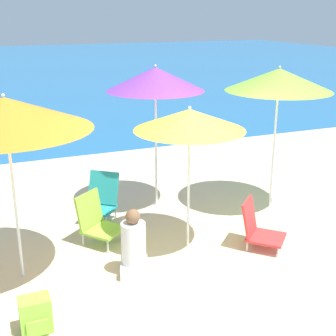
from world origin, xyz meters
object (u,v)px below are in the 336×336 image
Objects in this scene: beach_umbrella_orange at (5,114)px; beach_umbrella_yellow at (190,120)px; beach_umbrella_purple at (155,79)px; beach_chair_lime at (97,220)px; beach_chair_teal at (101,198)px; beach_chair_red at (258,227)px; person_seated_near at (134,248)px; beach_umbrella_lime at (279,80)px; backpack_lime at (36,315)px.

beach_umbrella_orange reaches higher than beach_umbrella_yellow.
beach_umbrella_purple is 3.17× the size of beach_chair_lime.
beach_umbrella_orange is at bearing -147.51° from beach_umbrella_purple.
beach_chair_lime is at bearing 27.40° from beach_umbrella_orange.
beach_chair_teal is 1.02× the size of beach_chair_red.
beach_umbrella_yellow is 2.69× the size of beach_chair_teal.
person_seated_near is (-0.05, -1.81, 0.01)m from beach_chair_teal.
beach_umbrella_lime is at bearing 4.60° from beach_chair_red.
beach_chair_teal is at bearing 107.34° from person_seated_near.
beach_chair_lime is at bearing 57.82° from backpack_lime.
beach_chair_teal is 0.81m from beach_chair_lime.
beach_umbrella_purple reaches higher than beach_chair_lime.
beach_umbrella_yellow is 2.08m from beach_umbrella_lime.
person_seated_near is (-0.96, -0.44, -1.48)m from beach_umbrella_yellow.
beach_umbrella_purple reaches higher than beach_chair_teal.
beach_chair_lime is 0.85× the size of person_seated_near.
beach_umbrella_purple is 2.44m from beach_chair_lime.
beach_umbrella_purple is 6.24× the size of backpack_lime.
beach_umbrella_lime is 3.16× the size of beach_chair_lime.
beach_umbrella_orange is at bearing 179.23° from beach_umbrella_yellow.
person_seated_near is (-1.86, -0.03, 0.07)m from beach_chair_red.
beach_chair_red is at bearing -24.60° from beach_umbrella_yellow.
beach_chair_lime is (1.12, 0.58, -1.76)m from beach_umbrella_orange.
beach_chair_red reaches higher than backpack_lime.
beach_umbrella_orange is 2.24m from person_seated_near.
beach_chair_red is 1.86m from person_seated_near.
beach_umbrella_purple is 1.19× the size of beach_umbrella_yellow.
beach_umbrella_orange is 0.97× the size of beach_umbrella_purple.
beach_chair_lime is at bearing -70.87° from beach_chair_teal.
beach_umbrella_orange is 1.15× the size of beach_umbrella_yellow.
beach_chair_red is at bearing 12.81° from backpack_lime.
beach_chair_teal is 0.85× the size of person_seated_near.
beach_chair_teal is (-2.82, 0.62, -1.82)m from beach_umbrella_lime.
beach_chair_lime is (-1.29, -0.95, -1.84)m from beach_umbrella_purple.
beach_chair_lime is (-1.17, 0.61, -1.51)m from beach_umbrella_yellow.
backpack_lime is (-1.36, -2.51, -0.17)m from beach_chair_teal.
beach_umbrella_purple is 2.70× the size of person_seated_near.
beach_umbrella_orange is at bearing -97.53° from beach_chair_teal.
beach_umbrella_orange reaches higher than person_seated_near.
beach_chair_red is at bearing -68.40° from beach_umbrella_purple.
beach_chair_lime is at bearing 120.55° from person_seated_near.
backpack_lime is (-1.31, -0.69, -0.18)m from person_seated_near.
beach_umbrella_lime is at bearing 21.68° from beach_umbrella_yellow.
backpack_lime is (-2.27, -1.13, -1.65)m from beach_umbrella_yellow.
beach_umbrella_purple is 3.25× the size of beach_chair_red.
person_seated_near is at bearing -118.22° from beach_umbrella_purple.
beach_chair_teal is 1.81m from person_seated_near.
beach_umbrella_orange is at bearing 179.58° from person_seated_near.
beach_umbrella_yellow is 2.73× the size of beach_chair_red.
beach_chair_teal is 0.99× the size of beach_chair_lime.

